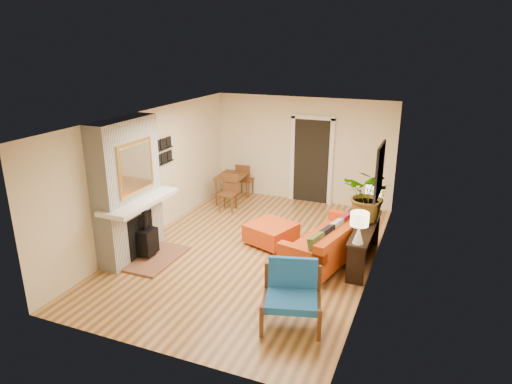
{
  "coord_description": "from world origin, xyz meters",
  "views": [
    {
      "loc": [
        3.1,
        -7.4,
        3.91
      ],
      "look_at": [
        0.0,
        0.2,
        1.15
      ],
      "focal_mm": 32.0,
      "sensor_mm": 36.0,
      "label": 1
    }
  ],
  "objects_px": {
    "ottoman": "(271,232)",
    "houseplant": "(370,195)",
    "sofa": "(331,242)",
    "dining_table": "(234,181)",
    "console_table": "(365,234)",
    "lamp_far": "(373,196)",
    "blue_chair": "(292,290)",
    "lamp_near": "(359,224)"
  },
  "relations": [
    {
      "from": "dining_table",
      "to": "houseplant",
      "type": "distance_m",
      "value": 4.04
    },
    {
      "from": "lamp_far",
      "to": "console_table",
      "type": "bearing_deg",
      "value": -90.0
    },
    {
      "from": "console_table",
      "to": "lamp_near",
      "type": "distance_m",
      "value": 0.92
    },
    {
      "from": "dining_table",
      "to": "houseplant",
      "type": "relative_size",
      "value": 1.61
    },
    {
      "from": "sofa",
      "to": "dining_table",
      "type": "height_order",
      "value": "dining_table"
    },
    {
      "from": "lamp_near",
      "to": "lamp_far",
      "type": "xyz_separation_m",
      "value": [
        0.0,
        1.48,
        0.0
      ]
    },
    {
      "from": "console_table",
      "to": "lamp_far",
      "type": "height_order",
      "value": "lamp_far"
    },
    {
      "from": "sofa",
      "to": "dining_table",
      "type": "distance_m",
      "value": 3.73
    },
    {
      "from": "dining_table",
      "to": "lamp_far",
      "type": "height_order",
      "value": "lamp_far"
    },
    {
      "from": "ottoman",
      "to": "lamp_near",
      "type": "height_order",
      "value": "lamp_near"
    },
    {
      "from": "sofa",
      "to": "blue_chair",
      "type": "distance_m",
      "value": 2.07
    },
    {
      "from": "sofa",
      "to": "blue_chair",
      "type": "bearing_deg",
      "value": -92.69
    },
    {
      "from": "ottoman",
      "to": "sofa",
      "type": "bearing_deg",
      "value": -11.35
    },
    {
      "from": "sofa",
      "to": "ottoman",
      "type": "bearing_deg",
      "value": 168.65
    },
    {
      "from": "ottoman",
      "to": "lamp_near",
      "type": "relative_size",
      "value": 1.96
    },
    {
      "from": "ottoman",
      "to": "lamp_far",
      "type": "bearing_deg",
      "value": 17.36
    },
    {
      "from": "sofa",
      "to": "ottoman",
      "type": "relative_size",
      "value": 2.11
    },
    {
      "from": "sofa",
      "to": "houseplant",
      "type": "xyz_separation_m",
      "value": [
        0.56,
        0.41,
        0.87
      ]
    },
    {
      "from": "lamp_near",
      "to": "houseplant",
      "type": "xyz_separation_m",
      "value": [
        -0.01,
        1.06,
        0.16
      ]
    },
    {
      "from": "blue_chair",
      "to": "dining_table",
      "type": "distance_m",
      "value": 5.17
    },
    {
      "from": "sofa",
      "to": "lamp_far",
      "type": "relative_size",
      "value": 4.13
    },
    {
      "from": "blue_chair",
      "to": "lamp_far",
      "type": "xyz_separation_m",
      "value": [
        0.67,
        2.9,
        0.59
      ]
    },
    {
      "from": "houseplant",
      "to": "blue_chair",
      "type": "bearing_deg",
      "value": -104.95
    },
    {
      "from": "dining_table",
      "to": "lamp_far",
      "type": "distance_m",
      "value": 3.86
    },
    {
      "from": "ottoman",
      "to": "houseplant",
      "type": "bearing_deg",
      "value": 4.81
    },
    {
      "from": "blue_chair",
      "to": "lamp_far",
      "type": "distance_m",
      "value": 3.03
    },
    {
      "from": "dining_table",
      "to": "console_table",
      "type": "relative_size",
      "value": 0.87
    },
    {
      "from": "lamp_far",
      "to": "houseplant",
      "type": "xyz_separation_m",
      "value": [
        -0.01,
        -0.42,
        0.16
      ]
    },
    {
      "from": "lamp_near",
      "to": "lamp_far",
      "type": "height_order",
      "value": "same"
    },
    {
      "from": "dining_table",
      "to": "console_table",
      "type": "height_order",
      "value": "dining_table"
    },
    {
      "from": "ottoman",
      "to": "console_table",
      "type": "relative_size",
      "value": 0.57
    },
    {
      "from": "blue_chair",
      "to": "lamp_near",
      "type": "relative_size",
      "value": 1.91
    },
    {
      "from": "console_table",
      "to": "houseplant",
      "type": "distance_m",
      "value": 0.71
    },
    {
      "from": "ottoman",
      "to": "houseplant",
      "type": "xyz_separation_m",
      "value": [
        1.84,
        0.15,
        0.98
      ]
    },
    {
      "from": "sofa",
      "to": "console_table",
      "type": "relative_size",
      "value": 1.21
    },
    {
      "from": "ottoman",
      "to": "lamp_far",
      "type": "xyz_separation_m",
      "value": [
        1.85,
        0.58,
        0.82
      ]
    },
    {
      "from": "ottoman",
      "to": "dining_table",
      "type": "height_order",
      "value": "dining_table"
    },
    {
      "from": "sofa",
      "to": "houseplant",
      "type": "relative_size",
      "value": 2.23
    },
    {
      "from": "console_table",
      "to": "houseplant",
      "type": "xyz_separation_m",
      "value": [
        -0.01,
        0.28,
        0.65
      ]
    },
    {
      "from": "sofa",
      "to": "ottoman",
      "type": "height_order",
      "value": "sofa"
    },
    {
      "from": "lamp_near",
      "to": "sofa",
      "type": "bearing_deg",
      "value": 131.49
    },
    {
      "from": "ottoman",
      "to": "blue_chair",
      "type": "relative_size",
      "value": 1.03
    }
  ]
}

